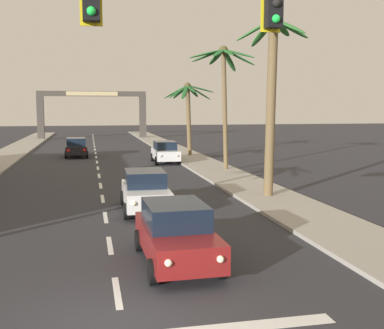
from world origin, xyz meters
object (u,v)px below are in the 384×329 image
object	(u,v)px
traffic_signal_mast	(283,47)
palm_right_third	(224,76)
sedan_oncoming_far	(76,147)
sedan_parked_nearest_kerb	(165,152)
palm_right_second	(272,81)
sedan_lead_at_stop_bar	(176,233)
palm_right_farthest	(188,103)
town_gateway_arch	(93,108)
sedan_third_in_queue	(145,190)

from	to	relation	value
traffic_signal_mast	palm_right_third	world-z (taller)	palm_right_third
sedan_oncoming_far	palm_right_third	size ratio (longest dim) A/B	0.53
sedan_parked_nearest_kerb	palm_right_second	size ratio (longest dim) A/B	0.52
sedan_lead_at_stop_bar	palm_right_farthest	xyz separation A→B (m)	(6.28, 28.66, 3.90)
sedan_lead_at_stop_bar	town_gateway_arch	bearing A→B (deg)	91.78
traffic_signal_mast	palm_right_second	size ratio (longest dim) A/B	1.28
traffic_signal_mast	sedan_lead_at_stop_bar	bearing A→B (deg)	116.68
palm_right_second	palm_right_third	size ratio (longest dim) A/B	1.02
palm_right_second	palm_right_farthest	xyz separation A→B (m)	(0.19, 20.14, -0.76)
sedan_third_in_queue	sedan_oncoming_far	world-z (taller)	same
traffic_signal_mast	sedan_oncoming_far	distance (m)	34.31
sedan_oncoming_far	palm_right_second	bearing A→B (deg)	-66.46
sedan_lead_at_stop_bar	town_gateway_arch	world-z (taller)	town_gateway_arch
traffic_signal_mast	sedan_third_in_queue	world-z (taller)	traffic_signal_mast
traffic_signal_mast	sedan_parked_nearest_kerb	size ratio (longest dim) A/B	2.45
traffic_signal_mast	sedan_third_in_queue	size ratio (longest dim) A/B	2.44
sedan_third_in_queue	sedan_oncoming_far	size ratio (longest dim) A/B	1.00
sedan_lead_at_stop_bar	sedan_oncoming_far	distance (m)	30.53
sedan_parked_nearest_kerb	palm_right_farthest	distance (m)	6.52
palm_right_farthest	sedan_lead_at_stop_bar	bearing A→B (deg)	-102.35
sedan_oncoming_far	sedan_parked_nearest_kerb	world-z (taller)	same
traffic_signal_mast	palm_right_farthest	size ratio (longest dim) A/B	1.69
sedan_lead_at_stop_bar	palm_right_third	xyz separation A→B (m)	(6.62, 18.55, 5.57)
sedan_lead_at_stop_bar	sedan_parked_nearest_kerb	distance (m)	24.48
sedan_oncoming_far	sedan_parked_nearest_kerb	xyz separation A→B (m)	(6.94, -6.11, 0.00)
town_gateway_arch	traffic_signal_mast	bearing A→B (deg)	-86.71
palm_right_second	town_gateway_arch	world-z (taller)	palm_right_second
sedan_oncoming_far	palm_right_second	xyz separation A→B (m)	(9.50, -21.82, 4.65)
sedan_parked_nearest_kerb	palm_right_third	size ratio (longest dim) A/B	0.53
traffic_signal_mast	palm_right_third	xyz separation A→B (m)	(4.98, 21.83, 0.90)
traffic_signal_mast	palm_right_farthest	distance (m)	32.28
palm_right_third	sedan_oncoming_far	bearing A→B (deg)	130.42
sedan_lead_at_stop_bar	sedan_oncoming_far	bearing A→B (deg)	96.42
traffic_signal_mast	sedan_parked_nearest_kerb	bearing A→B (deg)	86.09
traffic_signal_mast	town_gateway_arch	xyz separation A→B (m)	(-3.37, 58.75, -1.23)
palm_right_second	palm_right_farthest	distance (m)	20.16
sedan_lead_at_stop_bar	sedan_parked_nearest_kerb	size ratio (longest dim) A/B	1.00
sedan_oncoming_far	traffic_signal_mast	bearing A→B (deg)	-81.44
palm_right_farthest	traffic_signal_mast	bearing A→B (deg)	-98.25
sedan_third_in_queue	town_gateway_arch	distance (m)	48.63
sedan_oncoming_far	palm_right_second	size ratio (longest dim) A/B	0.52
sedan_lead_at_stop_bar	sedan_third_in_queue	world-z (taller)	same
sedan_lead_at_stop_bar	palm_right_farthest	bearing A→B (deg)	77.65
traffic_signal_mast	palm_right_second	bearing A→B (deg)	69.35
sedan_oncoming_far	palm_right_farthest	xyz separation A→B (m)	(9.69, -1.68, 3.90)
sedan_lead_at_stop_bar	town_gateway_arch	xyz separation A→B (m)	(-1.73, 55.47, 3.43)
town_gateway_arch	palm_right_third	bearing A→B (deg)	-77.26
sedan_third_in_queue	sedan_oncoming_far	distance (m)	23.59
town_gateway_arch	sedan_third_in_queue	bearing A→B (deg)	-88.01
sedan_third_in_queue	sedan_parked_nearest_kerb	size ratio (longest dim) A/B	1.00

